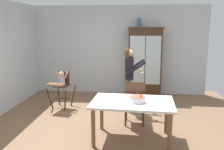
# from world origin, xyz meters

# --- Properties ---
(ground_plane) EXTENTS (6.24, 6.24, 0.00)m
(ground_plane) POSITION_xyz_m (0.00, 0.00, 0.00)
(ground_plane) COLOR brown
(wall_back) EXTENTS (5.32, 0.06, 2.70)m
(wall_back) POSITION_xyz_m (0.00, 2.63, 1.35)
(wall_back) COLOR silver
(wall_back) RESTS_ON ground_plane
(china_cabinet) EXTENTS (1.02, 0.48, 2.05)m
(china_cabinet) POSITION_xyz_m (0.80, 2.37, 1.03)
(china_cabinet) COLOR #422819
(china_cabinet) RESTS_ON ground_plane
(ceramic_vase) EXTENTS (0.13, 0.13, 0.27)m
(ceramic_vase) POSITION_xyz_m (0.61, 2.37, 2.17)
(ceramic_vase) COLOR #3D567F
(ceramic_vase) RESTS_ON china_cabinet
(high_chair_with_toddler) EXTENTS (0.68, 0.77, 0.95)m
(high_chair_with_toddler) POSITION_xyz_m (-1.35, 1.04, 0.65)
(high_chair_with_toddler) COLOR #422819
(high_chair_with_toddler) RESTS_ON ground_plane
(adult_person) EXTENTS (0.51, 0.49, 1.53)m
(adult_person) POSITION_xyz_m (0.39, 0.97, 0.97)
(adult_person) COLOR #33425B
(adult_person) RESTS_ON ground_plane
(dining_table) EXTENTS (1.51, 1.01, 0.74)m
(dining_table) POSITION_xyz_m (0.49, -0.62, 0.65)
(dining_table) COLOR silver
(dining_table) RESTS_ON ground_plane
(birthday_cake) EXTENTS (0.28, 0.28, 0.19)m
(birthday_cake) POSITION_xyz_m (0.58, -0.66, 0.79)
(birthday_cake) COLOR white
(birthday_cake) RESTS_ON dining_table
(dining_chair_far_side) EXTENTS (0.44, 0.44, 0.96)m
(dining_chair_far_side) POSITION_xyz_m (0.53, 0.07, 0.56)
(dining_chair_far_side) COLOR #422819
(dining_chair_far_side) RESTS_ON ground_plane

